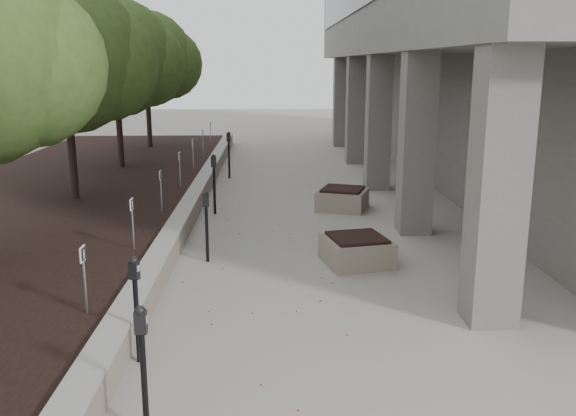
{
  "coord_description": "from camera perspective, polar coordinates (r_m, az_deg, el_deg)",
  "views": [
    {
      "loc": [
        0.2,
        -7.51,
        3.75
      ],
      "look_at": [
        0.52,
        4.56,
        0.91
      ],
      "focal_mm": 38.56,
      "sensor_mm": 36.0,
      "label": 1
    }
  ],
  "objects": [
    {
      "name": "berry_scatter",
      "position": [
        13.05,
        -2.79,
        -3.43
      ],
      "size": [
        3.3,
        14.1,
        0.02
      ],
      "primitive_type": null,
      "color": "maroon",
      "rests_on": "ground"
    },
    {
      "name": "parking_sign_7",
      "position": [
        23.32,
        -7.84,
        6.02
      ],
      "size": [
        0.04,
        0.22,
        0.96
      ],
      "primitive_type": null,
      "color": "black",
      "rests_on": "planting_bed"
    },
    {
      "name": "parking_sign_5",
      "position": [
        17.43,
        -9.94,
        3.54
      ],
      "size": [
        0.04,
        0.22,
        0.96
      ],
      "primitive_type": null,
      "color": "black",
      "rests_on": "planting_bed"
    },
    {
      "name": "parking_meter_4",
      "position": [
        15.72,
        -6.82,
        2.19
      ],
      "size": [
        0.15,
        0.11,
        1.53
      ],
      "primitive_type": null,
      "rotation": [
        0.0,
        0.0,
        -0.01
      ],
      "color": "black",
      "rests_on": "ground"
    },
    {
      "name": "parking_sign_6",
      "position": [
        20.37,
        -8.74,
        4.96
      ],
      "size": [
        0.04,
        0.22,
        0.96
      ],
      "primitive_type": null,
      "color": "black",
      "rests_on": "planting_bed"
    },
    {
      "name": "planting_bed",
      "position": [
        17.82,
        -20.16,
        0.91
      ],
      "size": [
        7.0,
        26.0,
        0.4
      ],
      "primitive_type": "cube",
      "color": "black",
      "rests_on": "ground"
    },
    {
      "name": "parking_sign_8",
      "position": [
        26.29,
        -7.15,
        6.84
      ],
      "size": [
        0.04,
        0.22,
        0.96
      ],
      "primitive_type": null,
      "color": "black",
      "rests_on": "planting_bed"
    },
    {
      "name": "crabapple_tree_4",
      "position": [
        21.11,
        -15.53,
        11.04
      ],
      "size": [
        4.6,
        4.0,
        5.44
      ],
      "primitive_type": null,
      "color": "#304D1D",
      "rests_on": "planting_bed"
    },
    {
      "name": "crabapple_tree_3",
      "position": [
        16.3,
        -19.72,
        10.25
      ],
      "size": [
        4.6,
        4.0,
        5.44
      ],
      "primitive_type": null,
      "color": "#304D1D",
      "rests_on": "planting_bed"
    },
    {
      "name": "parking_sign_2",
      "position": [
        8.88,
        -18.24,
        -6.33
      ],
      "size": [
        0.04,
        0.22,
        0.96
      ],
      "primitive_type": null,
      "color": "black",
      "rests_on": "planting_bed"
    },
    {
      "name": "planter_back",
      "position": [
        16.3,
        5.04,
        0.89
      ],
      "size": [
        1.53,
        1.53,
        0.56
      ],
      "primitive_type": null,
      "rotation": [
        0.0,
        0.0,
        -0.32
      ],
      "color": "gray",
      "rests_on": "ground"
    },
    {
      "name": "crabapple_tree_5",
      "position": [
        26.0,
        -12.89,
        11.51
      ],
      "size": [
        4.6,
        4.0,
        5.44
      ],
      "primitive_type": null,
      "color": "#304D1D",
      "rests_on": "planting_bed"
    },
    {
      "name": "parking_meter_3",
      "position": [
        11.92,
        -7.51,
        -1.74
      ],
      "size": [
        0.14,
        0.1,
        1.39
      ],
      "primitive_type": null,
      "rotation": [
        0.0,
        0.0,
        -0.0
      ],
      "color": "black",
      "rests_on": "ground"
    },
    {
      "name": "parking_meter_2",
      "position": [
        8.13,
        -13.79,
        -9.13
      ],
      "size": [
        0.17,
        0.14,
        1.41
      ],
      "primitive_type": null,
      "rotation": [
        0.0,
        0.0,
        -0.37
      ],
      "color": "black",
      "rests_on": "ground"
    },
    {
      "name": "retaining_wall",
      "position": [
        16.99,
        -8.35,
        1.2
      ],
      "size": [
        0.39,
        26.0,
        0.5
      ],
      "primitive_type": null,
      "color": "gray",
      "rests_on": "ground"
    },
    {
      "name": "parking_sign_3",
      "position": [
        11.65,
        -14.12,
        -1.44
      ],
      "size": [
        0.04,
        0.22,
        0.96
      ],
      "primitive_type": null,
      "color": "black",
      "rests_on": "planting_bed"
    },
    {
      "name": "parking_meter_1",
      "position": [
        6.63,
        -13.18,
        -14.42
      ],
      "size": [
        0.14,
        0.1,
        1.41
      ],
      "primitive_type": null,
      "rotation": [
        0.0,
        0.0,
        -0.03
      ],
      "color": "black",
      "rests_on": "ground"
    },
    {
      "name": "planter_front",
      "position": [
        11.89,
        6.35,
        -3.84
      ],
      "size": [
        1.41,
        1.41,
        0.55
      ],
      "primitive_type": null,
      "rotation": [
        0.0,
        0.0,
        0.22
      ],
      "color": "gray",
      "rests_on": "ground"
    },
    {
      "name": "parking_meter_5",
      "position": [
        20.65,
        -5.47,
        4.88
      ],
      "size": [
        0.16,
        0.12,
        1.55
      ],
      "primitive_type": null,
      "rotation": [
        0.0,
        0.0,
        -0.07
      ],
      "color": "black",
      "rests_on": "ground"
    },
    {
      "name": "parking_sign_4",
      "position": [
        14.52,
        -11.62,
        1.55
      ],
      "size": [
        0.04,
        0.22,
        0.96
      ],
      "primitive_type": null,
      "color": "black",
      "rests_on": "planting_bed"
    },
    {
      "name": "ground",
      "position": [
        8.39,
        -2.8,
        -13.32
      ],
      "size": [
        90.0,
        90.0,
        0.0
      ],
      "primitive_type": "plane",
      "color": "gray",
      "rests_on": "ground"
    }
  ]
}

